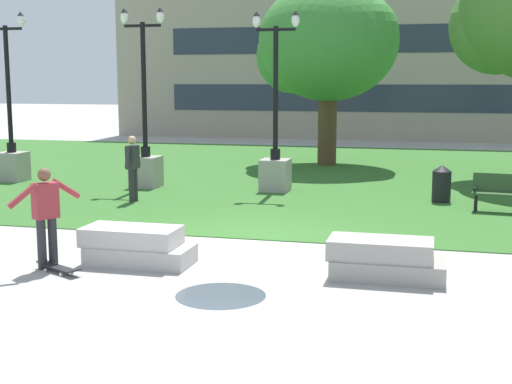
{
  "coord_description": "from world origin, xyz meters",
  "views": [
    {
      "loc": [
        3.4,
        -13.42,
        3.16
      ],
      "look_at": [
        0.37,
        -1.4,
        1.2
      ],
      "focal_mm": 50.0,
      "sensor_mm": 36.0,
      "label": 1
    }
  ],
  "objects_px": {
    "person_skateboarder": "(46,212)",
    "person_bystander_far_lawn": "(133,165)",
    "lamp_post_right": "(275,155)",
    "concrete_block_center": "(136,246)",
    "concrete_block_left": "(385,260)",
    "skateboard": "(59,268)",
    "park_bench_near_left": "(512,191)",
    "lamp_post_left": "(12,148)",
    "lamp_post_center": "(146,152)",
    "trash_bin": "(442,183)"
  },
  "relations": [
    {
      "from": "park_bench_near_left",
      "to": "skateboard",
      "type": "bearing_deg",
      "value": -136.31
    },
    {
      "from": "lamp_post_right",
      "to": "person_bystander_far_lawn",
      "type": "distance_m",
      "value": 4.16
    },
    {
      "from": "trash_bin",
      "to": "person_bystander_far_lawn",
      "type": "relative_size",
      "value": 0.56
    },
    {
      "from": "park_bench_near_left",
      "to": "lamp_post_center",
      "type": "height_order",
      "value": "lamp_post_center"
    },
    {
      "from": "concrete_block_center",
      "to": "lamp_post_left",
      "type": "distance_m",
      "value": 11.5
    },
    {
      "from": "park_bench_near_left",
      "to": "person_bystander_far_lawn",
      "type": "bearing_deg",
      "value": -175.23
    },
    {
      "from": "lamp_post_left",
      "to": "lamp_post_center",
      "type": "distance_m",
      "value": 4.54
    },
    {
      "from": "lamp_post_left",
      "to": "skateboard",
      "type": "bearing_deg",
      "value": -53.67
    },
    {
      "from": "lamp_post_right",
      "to": "concrete_block_center",
      "type": "bearing_deg",
      "value": -93.86
    },
    {
      "from": "concrete_block_center",
      "to": "concrete_block_left",
      "type": "xyz_separation_m",
      "value": [
        4.24,
        0.11,
        0.0
      ]
    },
    {
      "from": "concrete_block_left",
      "to": "park_bench_near_left",
      "type": "bearing_deg",
      "value": 68.61
    },
    {
      "from": "concrete_block_center",
      "to": "person_skateboarder",
      "type": "relative_size",
      "value": 1.11
    },
    {
      "from": "lamp_post_left",
      "to": "lamp_post_right",
      "type": "distance_m",
      "value": 8.4
    },
    {
      "from": "trash_bin",
      "to": "person_bystander_far_lawn",
      "type": "height_order",
      "value": "person_bystander_far_lawn"
    },
    {
      "from": "lamp_post_left",
      "to": "person_bystander_far_lawn",
      "type": "distance_m",
      "value": 5.84
    },
    {
      "from": "concrete_block_center",
      "to": "lamp_post_right",
      "type": "relative_size",
      "value": 0.38
    },
    {
      "from": "concrete_block_left",
      "to": "lamp_post_center",
      "type": "bearing_deg",
      "value": 132.77
    },
    {
      "from": "park_bench_near_left",
      "to": "lamp_post_right",
      "type": "relative_size",
      "value": 0.37
    },
    {
      "from": "skateboard",
      "to": "lamp_post_right",
      "type": "distance_m",
      "value": 9.51
    },
    {
      "from": "concrete_block_left",
      "to": "person_bystander_far_lawn",
      "type": "distance_m",
      "value": 8.92
    },
    {
      "from": "skateboard",
      "to": "park_bench_near_left",
      "type": "relative_size",
      "value": 0.54
    },
    {
      "from": "person_skateboarder",
      "to": "lamp_post_right",
      "type": "relative_size",
      "value": 0.34
    },
    {
      "from": "concrete_block_center",
      "to": "person_bystander_far_lawn",
      "type": "xyz_separation_m",
      "value": [
        -2.61,
        5.78,
        0.68
      ]
    },
    {
      "from": "park_bench_near_left",
      "to": "person_bystander_far_lawn",
      "type": "relative_size",
      "value": 1.08
    },
    {
      "from": "park_bench_near_left",
      "to": "lamp_post_center",
      "type": "xyz_separation_m",
      "value": [
        -10.06,
        1.68,
        0.52
      ]
    },
    {
      "from": "lamp_post_center",
      "to": "trash_bin",
      "type": "height_order",
      "value": "lamp_post_center"
    },
    {
      "from": "concrete_block_left",
      "to": "lamp_post_center",
      "type": "xyz_separation_m",
      "value": [
        -7.53,
        8.14,
        0.76
      ]
    },
    {
      "from": "concrete_block_center",
      "to": "trash_bin",
      "type": "relative_size",
      "value": 1.97
    },
    {
      "from": "person_skateboarder",
      "to": "concrete_block_left",
      "type": "bearing_deg",
      "value": 7.72
    },
    {
      "from": "concrete_block_center",
      "to": "trash_bin",
      "type": "xyz_separation_m",
      "value": [
        5.16,
        7.69,
        0.2
      ]
    },
    {
      "from": "person_bystander_far_lawn",
      "to": "concrete_block_left",
      "type": "bearing_deg",
      "value": -39.66
    },
    {
      "from": "concrete_block_left",
      "to": "skateboard",
      "type": "relative_size",
      "value": 1.85
    },
    {
      "from": "lamp_post_center",
      "to": "skateboard",
      "type": "bearing_deg",
      "value": -76.0
    },
    {
      "from": "person_skateboarder",
      "to": "skateboard",
      "type": "xyz_separation_m",
      "value": [
        0.32,
        -0.22,
        -0.89
      ]
    },
    {
      "from": "park_bench_near_left",
      "to": "lamp_post_right",
      "type": "height_order",
      "value": "lamp_post_right"
    },
    {
      "from": "concrete_block_left",
      "to": "skateboard",
      "type": "height_order",
      "value": "concrete_block_left"
    },
    {
      "from": "concrete_block_left",
      "to": "lamp_post_center",
      "type": "relative_size",
      "value": 0.36
    },
    {
      "from": "lamp_post_left",
      "to": "lamp_post_right",
      "type": "height_order",
      "value": "lamp_post_left"
    },
    {
      "from": "skateboard",
      "to": "concrete_block_left",
      "type": "bearing_deg",
      "value": 10.55
    },
    {
      "from": "person_skateboarder",
      "to": "skateboard",
      "type": "distance_m",
      "value": 0.97
    },
    {
      "from": "person_skateboarder",
      "to": "lamp_post_center",
      "type": "bearing_deg",
      "value": 102.39
    },
    {
      "from": "lamp_post_center",
      "to": "person_bystander_far_lawn",
      "type": "xyz_separation_m",
      "value": [
        0.68,
        -2.46,
        -0.08
      ]
    },
    {
      "from": "person_skateboarder",
      "to": "lamp_post_right",
      "type": "xyz_separation_m",
      "value": [
        1.91,
        9.11,
        0.06
      ]
    },
    {
      "from": "lamp_post_right",
      "to": "lamp_post_left",
      "type": "bearing_deg",
      "value": -179.55
    },
    {
      "from": "lamp_post_right",
      "to": "trash_bin",
      "type": "bearing_deg",
      "value": -9.6
    },
    {
      "from": "person_skateboarder",
      "to": "person_bystander_far_lawn",
      "type": "relative_size",
      "value": 1.0
    },
    {
      "from": "skateboard",
      "to": "lamp_post_left",
      "type": "xyz_separation_m",
      "value": [
        -6.81,
        9.27,
        0.98
      ]
    },
    {
      "from": "lamp_post_right",
      "to": "lamp_post_center",
      "type": "relative_size",
      "value": 0.97
    },
    {
      "from": "lamp_post_right",
      "to": "trash_bin",
      "type": "distance_m",
      "value": 4.68
    },
    {
      "from": "person_skateboarder",
      "to": "lamp_post_right",
      "type": "bearing_deg",
      "value": 78.18
    }
  ]
}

